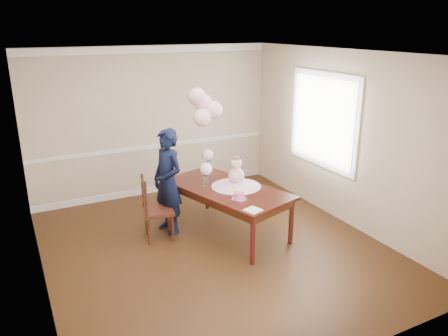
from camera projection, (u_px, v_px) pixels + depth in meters
floor at (215, 248)px, 6.24m from camera, size 4.50×5.00×0.00m
ceiling at (213, 53)px, 5.39m from camera, size 4.50×5.00×0.02m
wall_back at (154, 122)px, 7.93m from camera, size 4.50×0.02×2.70m
wall_front at (342, 234)px, 3.70m from camera, size 4.50×0.02×2.70m
wall_left at (32, 184)px, 4.84m from camera, size 0.02×5.00×2.70m
wall_right at (344, 139)px, 6.79m from camera, size 0.02×5.00×2.70m
chair_rail_trim at (156, 146)px, 8.06m from camera, size 4.50×0.02×0.07m
crown_molding at (151, 49)px, 7.52m from camera, size 4.50×0.02×0.12m
baseboard_trim at (158, 189)px, 8.32m from camera, size 4.50×0.02×0.12m
window_frame at (323, 120)px, 7.14m from camera, size 0.02×1.66×1.56m
window_blinds at (322, 120)px, 7.13m from camera, size 0.01×1.50×1.40m
dining_table_top at (227, 189)px, 6.49m from camera, size 1.51×2.16×0.05m
table_apron at (227, 194)px, 6.51m from camera, size 1.39×2.04×0.10m
table_leg_fl at (253, 241)px, 5.72m from camera, size 0.09×0.09×0.68m
table_leg_fr at (291, 222)px, 6.26m from camera, size 0.09×0.09×0.68m
table_leg_bl at (169, 203)px, 6.94m from camera, size 0.09×0.09×0.68m
table_leg_br at (207, 190)px, 7.49m from camera, size 0.09×0.09×0.68m
baby_skirt at (236, 183)px, 6.53m from camera, size 0.93×0.93×0.10m
baby_torso at (236, 175)px, 6.49m from camera, size 0.23×0.23×0.23m
baby_head at (236, 163)px, 6.43m from camera, size 0.17×0.17×0.17m
baby_hair at (236, 159)px, 6.41m from camera, size 0.12×0.12×0.12m
cake_platter at (239, 199)px, 6.05m from camera, size 0.27×0.27×0.01m
birthday_cake at (239, 195)px, 6.03m from camera, size 0.18×0.18×0.10m
cake_flower_a at (239, 191)px, 6.01m from camera, size 0.03×0.03×0.03m
cake_flower_b at (240, 190)px, 6.04m from camera, size 0.03×0.03×0.03m
rose_vase_near at (206, 180)px, 6.56m from camera, size 0.12×0.12×0.16m
roses_near at (206, 169)px, 6.50m from camera, size 0.19×0.19×0.19m
rose_vase_far at (208, 165)px, 7.27m from camera, size 0.12×0.12×0.16m
roses_far at (208, 155)px, 7.21m from camera, size 0.19×0.19×0.19m
napkin at (253, 210)px, 5.68m from camera, size 0.24×0.24×0.01m
balloon_weight at (207, 177)px, 6.91m from camera, size 0.05×0.05×0.02m
balloon_a at (202, 118)px, 6.54m from camera, size 0.27×0.27×0.27m
balloon_b at (214, 110)px, 6.60m from camera, size 0.27×0.27×0.27m
balloon_c at (203, 103)px, 6.62m from camera, size 0.27×0.27×0.27m
balloon_d at (197, 97)px, 6.54m from camera, size 0.27×0.27×0.27m
balloon_ribbon_a at (205, 153)px, 6.74m from camera, size 0.09×0.03×0.82m
balloon_ribbon_b at (211, 149)px, 6.78m from camera, size 0.11×0.02×0.91m
balloon_ribbon_c at (205, 145)px, 6.79m from camera, size 0.01×0.09×1.01m
balloon_ribbon_d at (203, 143)px, 6.75m from camera, size 0.11×0.07×1.11m
dining_chair_seat at (158, 211)px, 6.41m from camera, size 0.48×0.48×0.05m
chair_leg_fl at (149, 232)px, 6.28m from camera, size 0.04×0.04×0.41m
chair_leg_fr at (173, 228)px, 6.37m from camera, size 0.04×0.04×0.41m
chair_leg_bl at (146, 222)px, 6.59m from camera, size 0.04×0.04×0.41m
chair_leg_br at (168, 219)px, 6.69m from camera, size 0.04×0.04×0.41m
chair_back_post_l at (146, 200)px, 6.12m from camera, size 0.04×0.04×0.53m
chair_back_post_r at (143, 191)px, 6.43m from camera, size 0.04×0.04×0.53m
chair_slat_low at (145, 203)px, 6.31m from camera, size 0.09×0.38×0.05m
chair_slat_mid at (144, 193)px, 6.26m from camera, size 0.09×0.38×0.05m
chair_slat_top at (144, 183)px, 6.21m from camera, size 0.09×0.38×0.05m
woman at (168, 182)px, 6.52m from camera, size 0.53×0.67×1.61m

